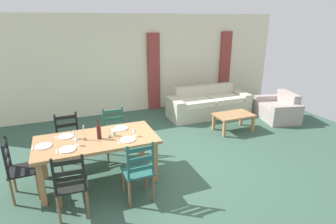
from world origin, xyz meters
The scene contains 30 objects.
ground_plane centered at (0.00, 0.00, -0.01)m, with size 9.60×9.60×0.02m, color #365546.
wall_far centered at (0.00, 3.30, 1.35)m, with size 9.60×0.16×2.70m, color beige.
curtain_panel_left centered at (0.77, 3.16, 1.10)m, with size 0.35×0.08×2.20m, color brown.
curtain_panel_right centered at (3.17, 3.16, 1.10)m, with size 0.35×0.08×2.20m, color brown.
dining_table centered at (-1.33, -0.05, 0.66)m, with size 1.90×0.96×0.75m.
dining_chair_near_left centered at (-1.79, -0.82, 0.48)m, with size 0.45×0.43×0.96m.
dining_chair_near_right centered at (-0.86, -0.82, 0.48)m, with size 0.43×0.41×0.96m.
dining_chair_far_left centered at (-1.75, 0.67, 0.48)m, with size 0.43×0.42×0.96m.
dining_chair_far_right centered at (-0.90, 0.68, 0.48)m, with size 0.44×0.42×0.96m.
dining_chair_head_west centered at (-2.48, -0.09, 0.48)m, with size 0.42×0.44×0.96m.
dinner_plate_near_left centered at (-1.78, -0.30, 0.76)m, with size 0.24×0.24×0.02m, color white.
fork_near_left centered at (-1.93, -0.30, 0.75)m, with size 0.02×0.17×0.01m, color silver.
dinner_plate_near_right centered at (-0.88, -0.30, 0.76)m, with size 0.24×0.24×0.02m, color white.
fork_near_right centered at (-1.03, -0.30, 0.75)m, with size 0.02×0.17×0.01m, color silver.
dinner_plate_far_left centered at (-1.78, 0.20, 0.76)m, with size 0.24×0.24×0.02m, color white.
fork_far_left centered at (-1.93, 0.20, 0.75)m, with size 0.02×0.17×0.01m, color silver.
dinner_plate_far_right centered at (-0.88, 0.20, 0.76)m, with size 0.24×0.24×0.02m, color white.
fork_far_right centered at (-1.03, 0.20, 0.75)m, with size 0.02×0.17×0.01m, color silver.
dinner_plate_head_west centered at (-2.11, -0.05, 0.76)m, with size 0.24×0.24×0.02m, color white.
fork_head_west centered at (-2.26, -0.05, 0.75)m, with size 0.02×0.17×0.01m, color silver.
wine_bottle centered at (-1.29, -0.08, 0.87)m, with size 0.07×0.07×0.32m.
wine_glass_near_left centered at (-1.64, -0.19, 0.86)m, with size 0.06×0.06×0.16m.
wine_glass_near_right centered at (-0.74, -0.20, 0.86)m, with size 0.06×0.06×0.16m.
wine_glass_far_left centered at (-1.66, 0.07, 0.86)m, with size 0.06×0.06×0.16m.
coffee_cup_primary centered at (-1.04, -0.06, 0.80)m, with size 0.07×0.07×0.09m, color beige.
candle_tall centered at (-1.51, -0.03, 0.82)m, with size 0.05×0.05×0.25m.
candle_short centered at (-1.13, -0.09, 0.80)m, with size 0.05×0.05×0.18m.
couch centered at (1.97, 2.08, 0.29)m, with size 2.28×0.81×0.80m.
coffee_table centered at (1.97, 0.87, 0.36)m, with size 0.90×0.56×0.42m.
armchair_upholstered centered at (3.58, 1.10, 0.25)m, with size 1.05×1.31×0.72m.
Camera 1 is at (-1.75, -4.14, 2.56)m, focal length 28.87 mm.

